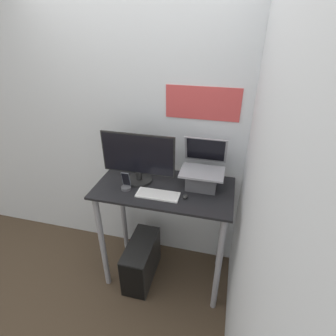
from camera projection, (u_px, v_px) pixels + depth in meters
The scene contains 10 objects.
ground_plane at pixel (157, 298), 2.36m from camera, with size 12.00×12.00×0.00m, color #473828.
wall_back at pixel (175, 138), 2.28m from camera, with size 6.00×0.06×2.60m.
wall_side_right at pixel (253, 188), 1.59m from camera, with size 0.05×6.00×2.60m.
desk at pixel (164, 210), 2.22m from camera, with size 1.11×0.57×1.02m.
laptop at pixel (202, 175), 2.06m from camera, with size 0.34×0.32×0.38m.
monitor at pixel (138, 160), 2.09m from camera, with size 0.60×0.22×0.42m.
keyboard at pixel (158, 195), 2.00m from camera, with size 0.33×0.13×0.02m.
mouse at pixel (185, 196), 1.97m from camera, with size 0.04×0.06×0.03m.
cell_phone at pixel (126, 185), 2.06m from camera, with size 0.08×0.08×0.15m.
computer_tower at pixel (141, 260), 2.48m from camera, with size 0.23×0.52×0.42m.
Camera 1 is at (0.46, -1.41, 2.19)m, focal length 28.00 mm.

